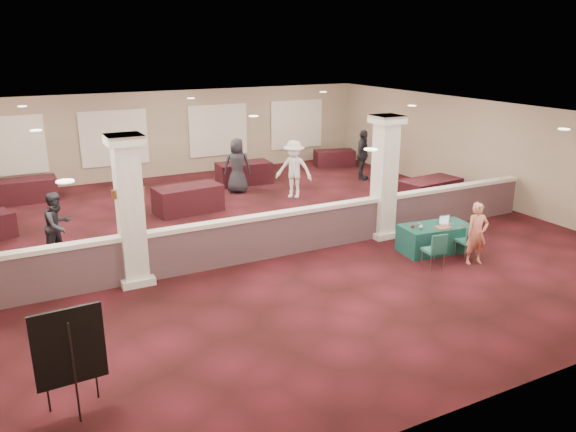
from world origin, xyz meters
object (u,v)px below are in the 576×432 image
near_table (435,238)px  far_table_front_center (188,199)px  attendee_c (363,155)px  far_table_back_center (244,173)px  conf_chair_main (469,239)px  conf_chair_side (436,248)px  far_table_back_right (334,158)px  attendee_b (294,169)px  easel_board (69,348)px  woman (477,234)px  far_table_back_left (27,190)px  attendee_a (58,226)px  attendee_d (237,166)px  far_table_front_right (430,192)px

near_table → far_table_front_center: size_ratio=0.88×
attendee_c → far_table_back_center: bearing=118.3°
conf_chair_main → conf_chair_side: conf_chair_side is taller
far_table_back_right → attendee_b: 5.17m
near_table → conf_chair_side: 1.18m
easel_board → woman: bearing=7.2°
woman → far_table_back_center: woman is taller
far_table_back_left → far_table_front_center: bearing=-39.3°
easel_board → far_table_back_right: size_ratio=1.00×
near_table → attendee_a: bearing=161.7°
far_table_back_right → attendee_d: size_ratio=0.86×
woman → far_table_back_center: 9.69m
woman → easel_board: bearing=-155.5°
conf_chair_main → woman: bearing=-104.1°
conf_chair_main → woman: size_ratio=0.57×
easel_board → far_table_front_right: (11.45, 5.88, -0.62)m
attendee_b → attendee_c: (3.43, 1.02, -0.02)m
near_table → attendee_c: (2.67, 7.02, 0.59)m
easel_board → woman: 9.18m
easel_board → attendee_c: 14.93m
far_table_back_center → attendee_a: bearing=-145.2°
near_table → far_table_front_right: bearing=57.0°
conf_chair_main → woman: woman is taller
woman → attendee_a: bearing=165.4°
attendee_c → attendee_d: attendee_d is taller
far_table_back_left → attendee_c: 11.61m
attendee_a → conf_chair_main: bearing=-67.8°
near_table → attendee_d: (-2.18, 7.42, 0.60)m
conf_chair_main → easel_board: (-9.14, -1.83, 0.53)m
far_table_back_center → far_table_back_right: far_table_back_center is taller
easel_board → far_table_front_center: size_ratio=0.81×
near_table → conf_chair_side: bearing=-124.9°
conf_chair_main → attendee_a: 9.75m
near_table → far_table_back_center: size_ratio=0.91×
woman → attendee_d: bearing=121.1°
near_table → attendee_b: bearing=103.4°
near_table → attendee_a: size_ratio=1.07×
near_table → attendee_b: (-0.76, 6.00, 0.61)m
conf_chair_main → far_table_back_center: conf_chair_main is taller
far_table_back_center → attendee_b: size_ratio=1.01×
conf_chair_side → attendee_c: attendee_c is taller
far_table_back_left → conf_chair_side: bearing=-52.8°
far_table_front_right → attendee_b: attendee_b is taller
woman → far_table_front_center: bearing=138.4°
near_table → far_table_back_center: far_table_back_center is taller
easel_board → attendee_c: bearing=37.7°
near_table → attendee_c: size_ratio=0.94×
conf_chair_side → attendee_a: 8.82m
conf_chair_side → easel_board: bearing=-161.3°
attendee_c → attendee_d: bearing=132.8°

